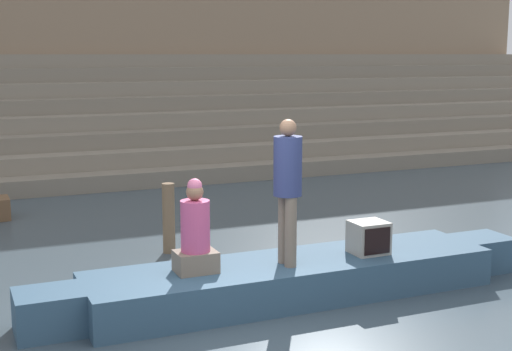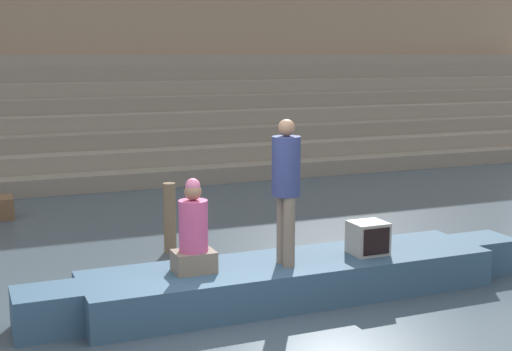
{
  "view_description": "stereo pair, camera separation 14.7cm",
  "coord_description": "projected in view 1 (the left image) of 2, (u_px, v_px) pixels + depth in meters",
  "views": [
    {
      "loc": [
        -2.71,
        -6.61,
        3.05
      ],
      "look_at": [
        1.18,
        2.37,
        1.38
      ],
      "focal_mm": 50.0,
      "sensor_mm": 36.0,
      "label": 1
    },
    {
      "loc": [
        -2.57,
        -6.67,
        3.05
      ],
      "look_at": [
        1.18,
        2.37,
        1.38
      ],
      "focal_mm": 50.0,
      "sensor_mm": 36.0,
      "label": 2
    }
  ],
  "objects": [
    {
      "name": "back_wall",
      "position": [
        40.0,
        4.0,
        20.86
      ],
      "size": [
        34.2,
        1.28,
        9.07
      ],
      "color": "#937A60",
      "rests_on": "ground"
    },
    {
      "name": "ghat_steps",
      "position": [
        59.0,
        129.0,
        19.0
      ],
      "size": [
        36.0,
        5.92,
        3.04
      ],
      "color": "gray",
      "rests_on": "ground"
    },
    {
      "name": "person_standing",
      "position": [
        288.0,
        182.0,
        8.64
      ],
      "size": [
        0.35,
        0.35,
        1.8
      ],
      "rotation": [
        0.0,
        0.0,
        -0.16
      ],
      "color": "#756656",
      "rests_on": "rowboat_main"
    },
    {
      "name": "person_rowing",
      "position": [
        195.0,
        235.0,
        8.44
      ],
      "size": [
        0.49,
        0.38,
        1.13
      ],
      "rotation": [
        0.0,
        0.0,
        -0.03
      ],
      "color": "#756656",
      "rests_on": "rowboat_main"
    },
    {
      "name": "rowboat_main",
      "position": [
        293.0,
        277.0,
        9.03
      ],
      "size": [
        6.77,
        1.34,
        0.48
      ],
      "rotation": [
        0.0,
        0.0,
        -0.03
      ],
      "color": "#33516B",
      "rests_on": "ground"
    },
    {
      "name": "ground_plane",
      "position": [
        243.0,
        345.0,
        7.55
      ],
      "size": [
        120.0,
        120.0,
        0.0
      ],
      "primitive_type": "plane",
      "color": "#3D4C56"
    },
    {
      "name": "mooring_post",
      "position": [
        169.0,
        218.0,
        10.99
      ],
      "size": [
        0.19,
        0.19,
        1.1
      ],
      "primitive_type": "cylinder",
      "color": "brown",
      "rests_on": "ground"
    },
    {
      "name": "tv_set",
      "position": [
        369.0,
        237.0,
        9.28
      ],
      "size": [
        0.46,
        0.42,
        0.42
      ],
      "rotation": [
        0.0,
        0.0,
        0.06
      ],
      "color": "#9E998E",
      "rests_on": "rowboat_main"
    }
  ]
}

